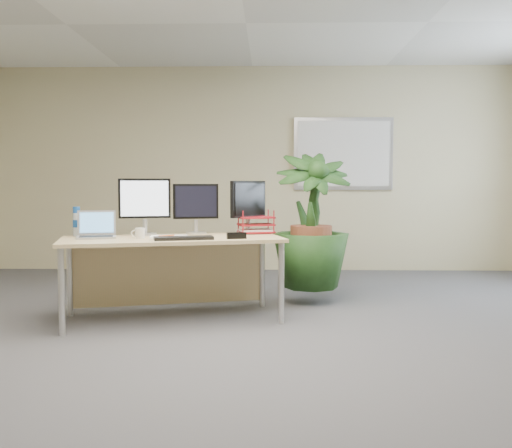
{
  "coord_description": "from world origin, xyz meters",
  "views": [
    {
      "loc": [
        0.24,
        -3.61,
        1.15
      ],
      "look_at": [
        0.14,
        0.35,
        0.87
      ],
      "focal_mm": 40.0,
      "sensor_mm": 36.0,
      "label": 1
    }
  ],
  "objects_px": {
    "desk": "(171,253)",
    "monitor_left": "(145,203)",
    "monitor_right": "(196,205)",
    "laptop": "(96,231)",
    "floor_plant": "(311,226)"
  },
  "relations": [
    {
      "from": "desk",
      "to": "monitor_left",
      "type": "distance_m",
      "value": 0.5
    },
    {
      "from": "desk",
      "to": "monitor_left",
      "type": "xyz_separation_m",
      "value": [
        -0.24,
        0.08,
        0.43
      ]
    },
    {
      "from": "desk",
      "to": "monitor_left",
      "type": "bearing_deg",
      "value": 161.86
    },
    {
      "from": "monitor_right",
      "to": "laptop",
      "type": "relative_size",
      "value": 1.2
    },
    {
      "from": "desk",
      "to": "monitor_right",
      "type": "distance_m",
      "value": 0.51
    },
    {
      "from": "desk",
      "to": "floor_plant",
      "type": "height_order",
      "value": "floor_plant"
    },
    {
      "from": "monitor_right",
      "to": "laptop",
      "type": "bearing_deg",
      "value": -154.5
    },
    {
      "from": "desk",
      "to": "monitor_right",
      "type": "xyz_separation_m",
      "value": [
        0.18,
        0.24,
        0.41
      ]
    },
    {
      "from": "floor_plant",
      "to": "monitor_right",
      "type": "distance_m",
      "value": 1.15
    },
    {
      "from": "floor_plant",
      "to": "monitor_right",
      "type": "bearing_deg",
      "value": -159.93
    },
    {
      "from": "floor_plant",
      "to": "monitor_left",
      "type": "xyz_separation_m",
      "value": [
        -1.49,
        -0.55,
        0.24
      ]
    },
    {
      "from": "monitor_right",
      "to": "laptop",
      "type": "height_order",
      "value": "monitor_right"
    },
    {
      "from": "monitor_right",
      "to": "desk",
      "type": "bearing_deg",
      "value": -127.18
    },
    {
      "from": "desk",
      "to": "laptop",
      "type": "xyz_separation_m",
      "value": [
        -0.61,
        -0.14,
        0.2
      ]
    },
    {
      "from": "laptop",
      "to": "monitor_left",
      "type": "bearing_deg",
      "value": 30.71
    }
  ]
}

